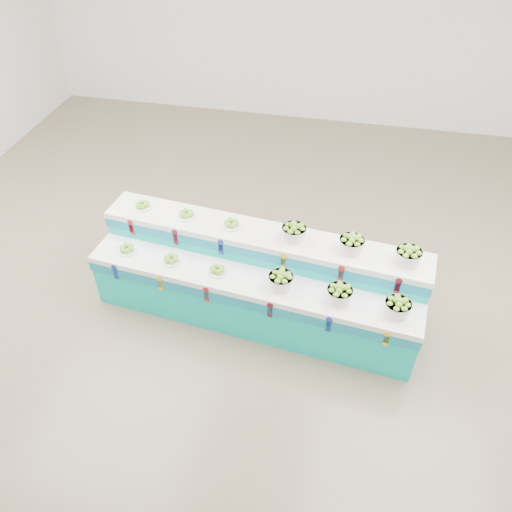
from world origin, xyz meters
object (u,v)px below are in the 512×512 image
Objects in this scene: basket_lower_left at (281,280)px; basket_upper_right at (408,255)px; plate_upper_mid at (186,214)px; display_stand at (256,280)px.

basket_upper_right is at bearing 14.45° from basket_lower_left.
plate_upper_mid is at bearing 173.53° from basket_upper_right.
basket_upper_right is (1.58, 0.05, 0.61)m from display_stand.
display_stand is 13.80× the size of basket_lower_left.
plate_upper_mid is at bearing 165.90° from display_stand.
basket_upper_right is (1.25, 0.32, 0.30)m from basket_lower_left.
basket_lower_left is at bearing -33.17° from display_stand.
basket_lower_left is 1.38m from plate_upper_mid.
basket_lower_left is 1.33m from basket_upper_right.
basket_upper_right reaches higher than plate_upper_mid.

